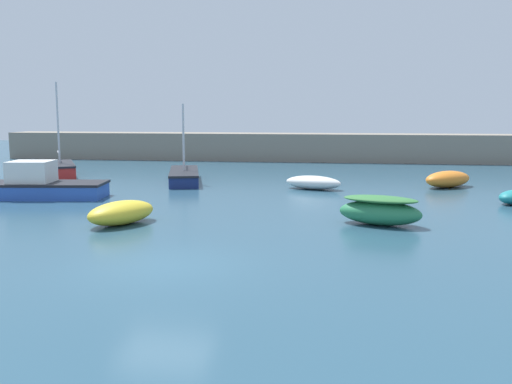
{
  "coord_description": "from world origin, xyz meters",
  "views": [
    {
      "loc": [
        4.57,
        -14.1,
        4.03
      ],
      "look_at": [
        1.15,
        8.76,
        0.75
      ],
      "focal_mm": 40.0,
      "sensor_mm": 36.0,
      "label": 1
    }
  ],
  "objects_px": {
    "rowboat_with_red_cover": "(380,210)",
    "rowboat_white_midwater": "(313,182)",
    "rowboat_blue_near": "(448,179)",
    "open_tender_yellow": "(121,213)",
    "motorboat_grey_hull": "(39,185)",
    "sailboat_short_mast": "(184,176)",
    "sailboat_tall_mast": "(60,169)"
  },
  "relations": [
    {
      "from": "rowboat_with_red_cover",
      "to": "rowboat_white_midwater",
      "type": "height_order",
      "value": "rowboat_with_red_cover"
    },
    {
      "from": "rowboat_blue_near",
      "to": "open_tender_yellow",
      "type": "relative_size",
      "value": 1.01
    },
    {
      "from": "rowboat_with_red_cover",
      "to": "rowboat_blue_near",
      "type": "bearing_deg",
      "value": 86.6
    },
    {
      "from": "motorboat_grey_hull",
      "to": "sailboat_short_mast",
      "type": "bearing_deg",
      "value": 45.18
    },
    {
      "from": "rowboat_white_midwater",
      "to": "sailboat_short_mast",
      "type": "bearing_deg",
      "value": 4.31
    },
    {
      "from": "sailboat_tall_mast",
      "to": "rowboat_blue_near",
      "type": "bearing_deg",
      "value": 56.21
    },
    {
      "from": "sailboat_tall_mast",
      "to": "rowboat_blue_near",
      "type": "height_order",
      "value": "sailboat_tall_mast"
    },
    {
      "from": "rowboat_white_midwater",
      "to": "open_tender_yellow",
      "type": "height_order",
      "value": "open_tender_yellow"
    },
    {
      "from": "sailboat_short_mast",
      "to": "open_tender_yellow",
      "type": "height_order",
      "value": "sailboat_short_mast"
    },
    {
      "from": "rowboat_with_red_cover",
      "to": "rowboat_white_midwater",
      "type": "relative_size",
      "value": 1.0
    },
    {
      "from": "sailboat_tall_mast",
      "to": "motorboat_grey_hull",
      "type": "height_order",
      "value": "sailboat_tall_mast"
    },
    {
      "from": "rowboat_white_midwater",
      "to": "open_tender_yellow",
      "type": "relative_size",
      "value": 1.01
    },
    {
      "from": "sailboat_short_mast",
      "to": "rowboat_white_midwater",
      "type": "relative_size",
      "value": 1.93
    },
    {
      "from": "sailboat_tall_mast",
      "to": "rowboat_with_red_cover",
      "type": "bearing_deg",
      "value": 26.52
    },
    {
      "from": "sailboat_short_mast",
      "to": "rowboat_with_red_cover",
      "type": "distance_m",
      "value": 15.09
    },
    {
      "from": "sailboat_tall_mast",
      "to": "motorboat_grey_hull",
      "type": "xyz_separation_m",
      "value": [
        3.32,
        -8.45,
        0.14
      ]
    },
    {
      "from": "rowboat_white_midwater",
      "to": "open_tender_yellow",
      "type": "xyz_separation_m",
      "value": [
        -6.37,
        -10.36,
        0.07
      ]
    },
    {
      "from": "motorboat_grey_hull",
      "to": "open_tender_yellow",
      "type": "distance_m",
      "value": 8.28
    },
    {
      "from": "sailboat_tall_mast",
      "to": "rowboat_white_midwater",
      "type": "relative_size",
      "value": 1.78
    },
    {
      "from": "motorboat_grey_hull",
      "to": "rowboat_blue_near",
      "type": "bearing_deg",
      "value": 10.89
    },
    {
      "from": "rowboat_with_red_cover",
      "to": "rowboat_white_midwater",
      "type": "distance_m",
      "value": 9.53
    },
    {
      "from": "sailboat_short_mast",
      "to": "motorboat_grey_hull",
      "type": "distance_m",
      "value": 8.52
    },
    {
      "from": "rowboat_with_red_cover",
      "to": "motorboat_grey_hull",
      "type": "xyz_separation_m",
      "value": [
        -15.42,
        4.21,
        0.07
      ]
    },
    {
      "from": "rowboat_blue_near",
      "to": "rowboat_with_red_cover",
      "type": "bearing_deg",
      "value": -152.75
    },
    {
      "from": "sailboat_short_mast",
      "to": "motorboat_grey_hull",
      "type": "relative_size",
      "value": 1.02
    },
    {
      "from": "rowboat_with_red_cover",
      "to": "open_tender_yellow",
      "type": "xyz_separation_m",
      "value": [
        -9.2,
        -1.26,
        -0.11
      ]
    },
    {
      "from": "rowboat_with_red_cover",
      "to": "motorboat_grey_hull",
      "type": "height_order",
      "value": "motorboat_grey_hull"
    },
    {
      "from": "rowboat_with_red_cover",
      "to": "rowboat_white_midwater",
      "type": "bearing_deg",
      "value": 125.15
    },
    {
      "from": "sailboat_short_mast",
      "to": "motorboat_grey_hull",
      "type": "bearing_deg",
      "value": -52.06
    },
    {
      "from": "rowboat_with_red_cover",
      "to": "open_tender_yellow",
      "type": "relative_size",
      "value": 1.01
    },
    {
      "from": "sailboat_short_mast",
      "to": "rowboat_white_midwater",
      "type": "xyz_separation_m",
      "value": [
        7.48,
        -1.91,
        -0.02
      ]
    },
    {
      "from": "sailboat_short_mast",
      "to": "open_tender_yellow",
      "type": "bearing_deg",
      "value": -10.01
    }
  ]
}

